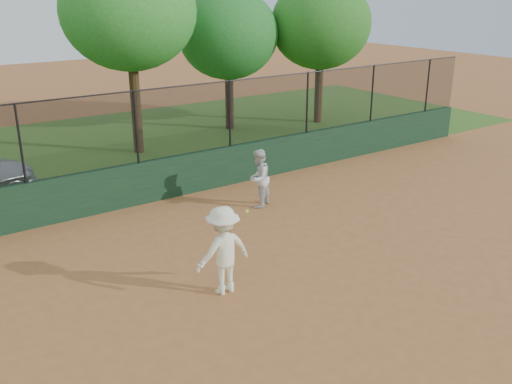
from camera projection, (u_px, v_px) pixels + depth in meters
ground at (285, 284)px, 11.78m from camera, size 80.00×80.00×0.00m
back_wall at (156, 180)px, 16.20m from camera, size 26.00×0.20×1.20m
grass_strip at (86, 153)px, 21.02m from camera, size 36.00×12.00×0.01m
player_second at (259, 178)px, 15.65m from camera, size 1.00×0.95×1.63m
player_main at (223, 250)px, 11.18m from camera, size 1.19×0.70×1.82m
fence_assembly at (152, 124)px, 15.62m from camera, size 26.00×0.06×2.00m
tree_2 at (129, 11)px, 19.42m from camera, size 4.71×4.29×7.03m
tree_3 at (228, 35)px, 23.27m from camera, size 4.23×3.84×5.75m
tree_4 at (321, 24)px, 24.32m from camera, size 4.46×4.05×6.20m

